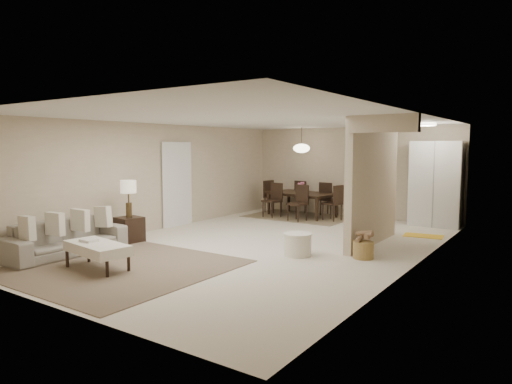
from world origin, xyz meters
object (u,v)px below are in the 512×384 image
Objects in this scene: wicker_basket at (363,250)px; dining_table at (301,204)px; pantry_cabinet at (436,184)px; round_pouf at (298,245)px; sofa at (65,238)px; ottoman_bench at (97,248)px; side_table at (129,230)px.

dining_table reaches higher than wicker_basket.
pantry_cabinet is 4.87m from round_pouf.
sofa is 6.06× the size of wicker_basket.
wicker_basket is 4.93m from dining_table.
wicker_basket is (3.23, 3.11, -0.20)m from ottoman_bench.
side_table is at bearing -130.62° from pantry_cabinet.
pantry_cabinet reaches higher than wicker_basket.
ottoman_bench reaches higher than round_pouf.
round_pouf is at bearing -56.41° from sofa.
pantry_cabinet is at bearing 18.22° from dining_table.
pantry_cabinet reaches higher than ottoman_bench.
wicker_basket is at bearing 52.28° from ottoman_bench.
wicker_basket is at bearing 23.40° from round_pouf.
side_table is at bearing -164.92° from round_pouf.
sofa reaches higher than round_pouf.
pantry_cabinet is 4.04× the size of side_table.
side_table is at bearing 134.82° from ottoman_bench.
side_table is 0.27× the size of dining_table.
side_table is (-4.75, -5.54, -0.79)m from pantry_cabinet.
sofa reaches higher than side_table.
side_table is 1.46× the size of wicker_basket.
side_table is 5.22m from dining_table.
ottoman_bench is 4.49m from wicker_basket.
round_pouf is at bearing -156.60° from wicker_basket.
pantry_cabinet is at bearing 86.65° from wicker_basket.
round_pouf is (3.44, 0.93, -0.06)m from side_table.
round_pouf is 1.45× the size of wicker_basket.
wicker_basket is at bearing -58.68° from sofa.
round_pouf is at bearing -51.32° from dining_table.
sofa reaches higher than wicker_basket.
sofa is at bearing 175.60° from ottoman_bench.
round_pouf reaches higher than wicker_basket.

